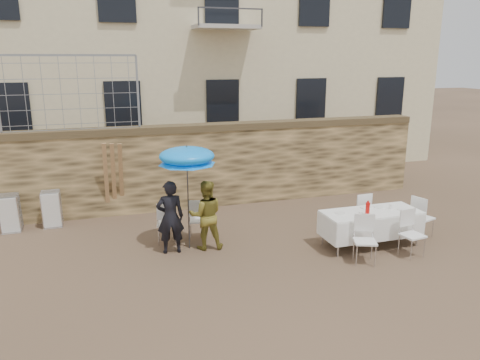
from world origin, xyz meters
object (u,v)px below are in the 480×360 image
object	(u,v)px
table_chair_side	(422,216)
banquet_table	(371,213)
chair_stack_left	(11,210)
chair_stack_right	(52,207)
umbrella	(187,159)
couple_chair_left	(167,222)
soda_bottle	(368,209)
couple_chair_right	(198,219)
woman_dress	(206,215)
table_chair_front_left	(365,240)
man_suit	(170,217)
table_chair_back	(359,212)
table_chair_front_right	(413,234)

from	to	relation	value
table_chair_side	banquet_table	bearing A→B (deg)	76.40
chair_stack_left	chair_stack_right	size ratio (longest dim) A/B	1.00
umbrella	couple_chair_left	xyz separation A→B (m)	(-0.40, 0.45, -1.47)
table_chair_side	chair_stack_right	size ratio (longest dim) A/B	1.04
umbrella	soda_bottle	bearing A→B (deg)	-18.07
couple_chair_right	table_chair_side	xyz separation A→B (m)	(4.86, -1.36, 0.00)
table_chair_side	woman_dress	bearing A→B (deg)	62.75
couple_chair_right	table_chair_front_left	bearing A→B (deg)	157.06
man_suit	table_chair_back	world-z (taller)	man_suit
table_chair_front_right	chair_stack_right	world-z (taller)	table_chair_front_right
man_suit	table_chair_back	size ratio (longest dim) A/B	1.61
couple_chair_right	table_chair_front_right	bearing A→B (deg)	165.60
banquet_table	table_chair_side	distance (m)	1.43
umbrella	couple_chair_left	distance (m)	1.59
couple_chair_left	banquet_table	xyz separation A→B (m)	(4.16, -1.46, 0.25)
woman_dress	table_chair_side	size ratio (longest dim) A/B	1.55
couple_chair_right	table_chair_front_left	distance (m)	3.61
table_chair_front_left	chair_stack_left	world-z (taller)	table_chair_front_left
soda_bottle	couple_chair_right	bearing A→B (deg)	153.68
chair_stack_right	table_chair_front_right	bearing A→B (deg)	-30.32
table_chair_back	table_chair_side	size ratio (longest dim) A/B	1.00
woman_dress	soda_bottle	xyz separation A→B (m)	(3.21, -1.06, 0.16)
soda_bottle	table_chair_back	distance (m)	1.11
couple_chair_right	table_chair_back	bearing A→B (deg)	-175.44
table_chair_front_left	chair_stack_left	xyz separation A→B (m)	(-6.92, 4.17, -0.02)
couple_chair_left	table_chair_back	xyz separation A→B (m)	(4.36, -0.66, 0.00)
umbrella	couple_chair_left	size ratio (longest dim) A/B	2.15
umbrella	table_chair_front_left	bearing A→B (deg)	-29.15
banquet_table	table_chair_front_left	size ratio (longest dim) A/B	2.19
table_chair_front_left	chair_stack_left	distance (m)	8.08
couple_chair_right	chair_stack_left	bearing A→B (deg)	-10.88
man_suit	couple_chair_right	size ratio (longest dim) A/B	1.61
chair_stack_left	couple_chair_left	bearing A→B (deg)	-30.15
table_chair_back	chair_stack_left	bearing A→B (deg)	-22.97
woman_dress	banquet_table	xyz separation A→B (m)	(3.41, -0.91, -0.01)
couple_chair_right	table_chair_back	distance (m)	3.71
umbrella	chair_stack_left	xyz separation A→B (m)	(-3.77, 2.41, -1.49)
table_chair_front_right	table_chair_back	xyz separation A→B (m)	(-0.30, 1.55, 0.00)
banquet_table	table_chair_side	xyz separation A→B (m)	(1.40, 0.10, -0.25)
chair_stack_left	couple_chair_right	bearing A→B (deg)	-25.68
table_chair_back	man_suit	bearing A→B (deg)	-5.71
umbrella	table_chair_side	size ratio (longest dim) A/B	2.15
umbrella	table_chair_back	distance (m)	4.22
couple_chair_left	chair_stack_left	xyz separation A→B (m)	(-3.37, 1.96, -0.02)
woman_dress	table_chair_front_right	xyz separation A→B (m)	(3.91, -1.66, -0.26)
table_chair_front_right	chair_stack_right	bearing A→B (deg)	141.11
chair_stack_left	woman_dress	bearing A→B (deg)	-31.33
table_chair_front_right	table_chair_side	world-z (taller)	same
couple_chair_left	soda_bottle	bearing A→B (deg)	167.39
woman_dress	table_chair_back	bearing A→B (deg)	-173.78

